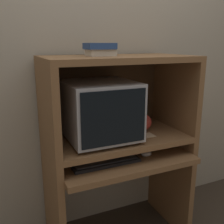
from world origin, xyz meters
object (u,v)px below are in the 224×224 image
object	(u,v)px
keyboard	(105,161)
snack_bag	(141,123)
crt_monitor	(100,110)
book_stack	(100,49)
mouse	(146,154)

from	to	relation	value
keyboard	snack_bag	bearing A→B (deg)	23.58
keyboard	snack_bag	size ratio (longest dim) A/B	2.82
crt_monitor	keyboard	xyz separation A→B (m)	(-0.02, -0.12, -0.30)
keyboard	snack_bag	world-z (taller)	snack_bag
crt_monitor	keyboard	bearing A→B (deg)	-97.68
crt_monitor	snack_bag	world-z (taller)	crt_monitor
crt_monitor	book_stack	bearing A→B (deg)	58.27
mouse	keyboard	bearing A→B (deg)	177.65
keyboard	book_stack	xyz separation A→B (m)	(0.04, 0.15, 0.67)
keyboard	book_stack	world-z (taller)	book_stack
crt_monitor	mouse	bearing A→B (deg)	-26.58
crt_monitor	snack_bag	size ratio (longest dim) A/B	2.99
crt_monitor	keyboard	distance (m)	0.32
book_stack	crt_monitor	bearing A→B (deg)	-121.73
mouse	snack_bag	bearing A→B (deg)	72.53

